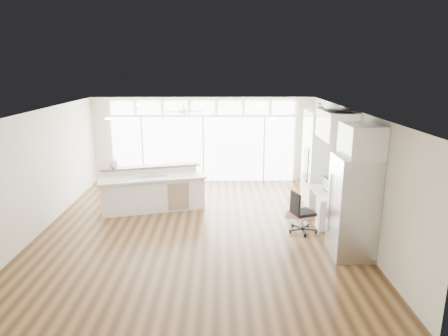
{
  "coord_description": "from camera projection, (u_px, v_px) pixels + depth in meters",
  "views": [
    {
      "loc": [
        0.56,
        -8.61,
        3.63
      ],
      "look_at": [
        0.63,
        0.6,
        1.28
      ],
      "focal_mm": 32.0,
      "sensor_mm": 36.0,
      "label": 1
    }
  ],
  "objects": [
    {
      "name": "wall_left",
      "position": [
        39.0,
        172.0,
        8.87
      ],
      "size": [
        0.04,
        8.0,
        2.7
      ],
      "primitive_type": "cube",
      "color": "beige",
      "rests_on": "floor"
    },
    {
      "name": "kitchen_island",
      "position": [
        153.0,
        190.0,
        10.3
      ],
      "size": [
        2.87,
        1.67,
        1.07
      ],
      "primitive_type": "cube",
      "rotation": [
        0.0,
        0.0,
        0.26
      ],
      "color": "white",
      "rests_on": "floor"
    },
    {
      "name": "ceiling",
      "position": [
        195.0,
        111.0,
        8.57
      ],
      "size": [
        7.0,
        8.0,
        0.02
      ],
      "primitive_type": "cube",
      "color": "white",
      "rests_on": "wall_back"
    },
    {
      "name": "office_chair",
      "position": [
        303.0,
        212.0,
        8.91
      ],
      "size": [
        0.6,
        0.58,
        0.94
      ],
      "primitive_type": "cube",
      "rotation": [
        0.0,
        0.0,
        0.31
      ],
      "color": "black",
      "rests_on": "floor"
    },
    {
      "name": "ceiling_fan",
      "position": [
        184.0,
        108.0,
        11.33
      ],
      "size": [
        1.16,
        1.16,
        0.32
      ],
      "primitive_type": "cube",
      "color": "white",
      "rests_on": "ceiling"
    },
    {
      "name": "refrigerator",
      "position": [
        353.0,
        207.0,
        7.7
      ],
      "size": [
        0.76,
        0.9,
        2.0
      ],
      "primitive_type": "cube",
      "color": "silver",
      "rests_on": "floor"
    },
    {
      "name": "keyboard",
      "position": [
        320.0,
        192.0,
        9.36
      ],
      "size": [
        0.13,
        0.3,
        0.01
      ],
      "primitive_type": "cube",
      "rotation": [
        0.0,
        0.0,
        0.06
      ],
      "color": "silver",
      "rests_on": "desk_nook"
    },
    {
      "name": "recessed_lights",
      "position": [
        195.0,
        111.0,
        8.76
      ],
      "size": [
        3.4,
        3.0,
        0.02
      ],
      "primitive_type": "cube",
      "color": "white",
      "rests_on": "ceiling"
    },
    {
      "name": "desk_nook",
      "position": [
        329.0,
        208.0,
        9.45
      ],
      "size": [
        0.72,
        1.3,
        0.76
      ],
      "primitive_type": "cube",
      "color": "white",
      "rests_on": "floor"
    },
    {
      "name": "framed_photos",
      "position": [
        339.0,
        160.0,
        9.81
      ],
      "size": [
        0.06,
        0.22,
        0.8
      ],
      "primitive_type": "cube",
      "color": "black",
      "rests_on": "wall_right"
    },
    {
      "name": "fridge_cabinet",
      "position": [
        362.0,
        140.0,
        7.38
      ],
      "size": [
        0.64,
        0.9,
        0.6
      ],
      "primitive_type": "cube",
      "color": "white",
      "rests_on": "wall_right"
    },
    {
      "name": "transom_row",
      "position": [
        203.0,
        108.0,
        12.46
      ],
      "size": [
        5.9,
        0.06,
        0.4
      ],
      "primitive_type": "cube",
      "color": "silver",
      "rests_on": "wall_back"
    },
    {
      "name": "glass_wall",
      "position": [
        203.0,
        149.0,
        12.79
      ],
      "size": [
        5.8,
        0.06,
        2.08
      ],
      "primitive_type": "cube",
      "color": "silver",
      "rests_on": "wall_back"
    },
    {
      "name": "upper_cabinets",
      "position": [
        337.0,
        125.0,
        8.97
      ],
      "size": [
        0.64,
        1.3,
        0.64
      ],
      "primitive_type": "cube",
      "color": "white",
      "rests_on": "wall_right"
    },
    {
      "name": "monitor",
      "position": [
        327.0,
        185.0,
        9.31
      ],
      "size": [
        0.13,
        0.45,
        0.37
      ],
      "primitive_type": "cube",
      "rotation": [
        0.0,
        0.0,
        0.12
      ],
      "color": "black",
      "rests_on": "desk_nook"
    },
    {
      "name": "floor",
      "position": [
        197.0,
        228.0,
        9.24
      ],
      "size": [
        7.0,
        8.0,
        0.02
      ],
      "primitive_type": "cube",
      "color": "#402813",
      "rests_on": "ground"
    },
    {
      "name": "wall_front",
      "position": [
        177.0,
        253.0,
        5.02
      ],
      "size": [
        7.0,
        0.04,
        2.7
      ],
      "primitive_type": "cube",
      "color": "beige",
      "rests_on": "floor"
    },
    {
      "name": "rug",
      "position": [
        304.0,
        215.0,
        10.02
      ],
      "size": [
        1.03,
        0.89,
        0.01
      ],
      "primitive_type": "cube",
      "rotation": [
        0.0,
        0.0,
        -0.35
      ],
      "color": "black",
      "rests_on": "floor"
    },
    {
      "name": "desk_window",
      "position": [
        347.0,
        160.0,
        9.17
      ],
      "size": [
        0.04,
        0.85,
        0.85
      ],
      "primitive_type": "cube",
      "color": "white",
      "rests_on": "wall_right"
    },
    {
      "name": "fishbowl",
      "position": [
        113.0,
        164.0,
        10.27
      ],
      "size": [
        0.31,
        0.31,
        0.24
      ],
      "primitive_type": "sphere",
      "rotation": [
        0.0,
        0.0,
        0.34
      ],
      "color": "white",
      "rests_on": "kitchen_island"
    },
    {
      "name": "wall_back",
      "position": [
        203.0,
        140.0,
        12.78
      ],
      "size": [
        7.0,
        0.04,
        2.7
      ],
      "primitive_type": "cube",
      "color": "beige",
      "rests_on": "floor"
    },
    {
      "name": "wall_right",
      "position": [
        352.0,
        171.0,
        8.93
      ],
      "size": [
        0.04,
        8.0,
        2.7
      ],
      "primitive_type": "cube",
      "color": "beige",
      "rests_on": "floor"
    },
    {
      "name": "potted_plant",
      "position": [
        321.0,
        107.0,
        10.36
      ],
      "size": [
        0.29,
        0.31,
        0.22
      ],
      "primitive_type": "imported",
      "rotation": [
        0.0,
        0.0,
        0.14
      ],
      "color": "#245525",
      "rests_on": "oven_cabinet"
    },
    {
      "name": "oven_cabinet",
      "position": [
        318.0,
        158.0,
        10.69
      ],
      "size": [
        0.64,
        1.2,
        2.5
      ],
      "primitive_type": "cube",
      "color": "white",
      "rests_on": "floor"
    }
  ]
}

